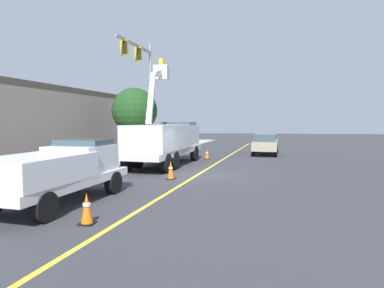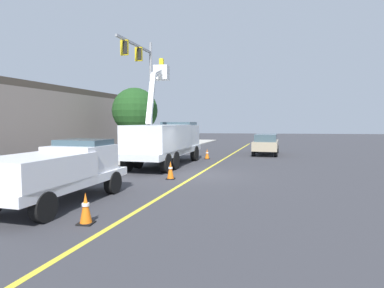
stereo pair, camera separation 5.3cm
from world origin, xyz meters
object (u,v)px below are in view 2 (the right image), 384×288
service_pickup_truck (58,170)px  passing_minivan (266,143)px  utility_bucket_truck (166,140)px  traffic_cone_leading (86,208)px  traffic_cone_mid_front (170,170)px  traffic_signal_mast (143,77)px  traffic_cone_mid_rear (207,154)px

service_pickup_truck → passing_minivan: size_ratio=1.16×
service_pickup_truck → passing_minivan: 19.39m
utility_bucket_truck → traffic_cone_leading: 11.97m
utility_bucket_truck → traffic_cone_mid_front: size_ratio=9.79×
utility_bucket_truck → service_pickup_truck: bearing=171.9°
utility_bucket_truck → passing_minivan: 10.20m
passing_minivan → traffic_cone_mid_front: passing_minivan is taller
traffic_cone_mid_front → traffic_signal_mast: traffic_signal_mast is taller
service_pickup_truck → traffic_cone_mid_rear: bearing=-15.0°
passing_minivan → traffic_cone_mid_rear: (-3.88, 4.52, -0.61)m
service_pickup_truck → traffic_cone_mid_rear: service_pickup_truck is taller
passing_minivan → traffic_cone_leading: bearing=162.0°
traffic_cone_leading → traffic_cone_mid_rear: (15.61, -1.80, -0.06)m
traffic_cone_leading → traffic_cone_mid_front: (6.99, -0.86, 0.01)m
traffic_cone_mid_front → utility_bucket_truck: bearing=15.0°
passing_minivan → traffic_cone_mid_front: size_ratio=5.80×
service_pickup_truck → passing_minivan: (17.57, -8.20, -0.15)m
traffic_cone_mid_rear → traffic_signal_mast: traffic_signal_mast is taller
traffic_signal_mast → passing_minivan: bearing=-69.7°
utility_bucket_truck → traffic_cone_leading: utility_bucket_truck is taller
service_pickup_truck → passing_minivan: bearing=-25.0°
service_pickup_truck → traffic_cone_leading: size_ratio=6.86×
passing_minivan → traffic_signal_mast: traffic_signal_mast is taller
traffic_cone_mid_rear → traffic_signal_mast: bearing=85.1°
traffic_cone_leading → service_pickup_truck: bearing=44.4°
passing_minivan → traffic_signal_mast: 11.20m
traffic_cone_mid_rear → traffic_signal_mast: (0.42, 4.85, 5.67)m
passing_minivan → traffic_cone_mid_front: (-12.50, 5.47, -0.55)m
traffic_signal_mast → utility_bucket_truck: bearing=-147.9°
traffic_signal_mast → traffic_cone_leading: bearing=-169.2°
passing_minivan → traffic_cone_leading: passing_minivan is taller
utility_bucket_truck → service_pickup_truck: size_ratio=1.45×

